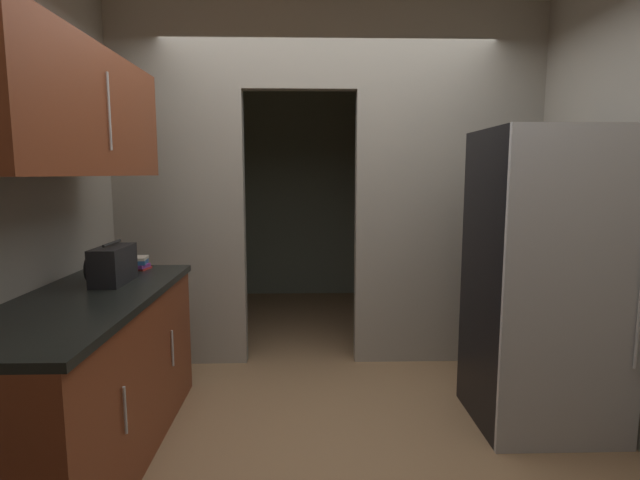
{
  "coord_description": "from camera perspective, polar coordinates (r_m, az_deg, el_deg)",
  "views": [
    {
      "loc": [
        -0.17,
        -2.6,
        1.5
      ],
      "look_at": [
        -0.07,
        0.78,
        1.05
      ],
      "focal_mm": 27.71,
      "sensor_mm": 36.0,
      "label": 1
    }
  ],
  "objects": [
    {
      "name": "book_stack",
      "position": [
        3.45,
        -20.18,
        -2.54
      ],
      "size": [
        0.14,
        0.16,
        0.08
      ],
      "color": "red",
      "rests_on": "lower_cabinet_run"
    },
    {
      "name": "kitchen_partition",
      "position": [
        3.87,
        1.73,
        7.14
      ],
      "size": [
        3.29,
        0.12,
        2.78
      ],
      "color": "#9E998C",
      "rests_on": "ground"
    },
    {
      "name": "adjoining_room_shell",
      "position": [
        5.5,
        0.16,
        6.44
      ],
      "size": [
        3.29,
        2.37,
        2.78
      ],
      "color": "gray",
      "rests_on": "ground"
    },
    {
      "name": "lower_cabinet_run",
      "position": [
        2.93,
        -25.14,
        -14.35
      ],
      "size": [
        0.68,
        1.78,
        0.88
      ],
      "color": "brown",
      "rests_on": "ground"
    },
    {
      "name": "boombox",
      "position": [
        3.07,
        -22.83,
        -2.66
      ],
      "size": [
        0.17,
        0.36,
        0.24
      ],
      "color": "black",
      "rests_on": "lower_cabinet_run"
    },
    {
      "name": "refrigerator",
      "position": [
        3.21,
        24.53,
        -4.27
      ],
      "size": [
        0.77,
        0.73,
        1.76
      ],
      "color": "black",
      "rests_on": "ground"
    },
    {
      "name": "upper_cabinet_counterside",
      "position": [
        2.75,
        -26.78,
        13.13
      ],
      "size": [
        0.36,
        1.61,
        0.62
      ],
      "color": "brown"
    },
    {
      "name": "ground",
      "position": [
        3.0,
        1.99,
        -22.4
      ],
      "size": [
        20.0,
        20.0,
        0.0
      ],
      "primitive_type": "plane",
      "color": "#93704C"
    }
  ]
}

